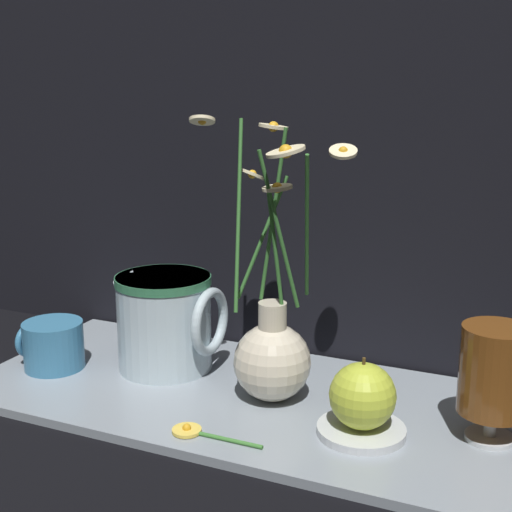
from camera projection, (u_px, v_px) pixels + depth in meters
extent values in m
plane|color=black|center=(249.00, 402.00, 0.97)|extent=(6.00, 6.00, 0.00)
cube|color=gray|center=(249.00, 398.00, 0.97)|extent=(0.77, 0.34, 0.01)
sphere|color=beige|center=(273.00, 362.00, 0.94)|extent=(0.10, 0.10, 0.10)
cylinder|color=beige|center=(273.00, 318.00, 0.93)|extent=(0.04, 0.04, 0.04)
cylinder|color=#336B2D|center=(307.00, 229.00, 0.90)|extent=(0.03, 0.09, 0.20)
cylinder|color=beige|center=(343.00, 151.00, 0.87)|extent=(0.04, 0.04, 0.02)
sphere|color=gold|center=(343.00, 151.00, 0.87)|extent=(0.01, 0.01, 0.01)
cylinder|color=#336B2D|center=(273.00, 216.00, 0.91)|extent=(0.03, 0.02, 0.22)
cylinder|color=beige|center=(273.00, 127.00, 0.90)|extent=(0.05, 0.05, 0.01)
sphere|color=gold|center=(273.00, 127.00, 0.90)|extent=(0.01, 0.01, 0.01)
cylinder|color=#336B2D|center=(262.00, 237.00, 0.94)|extent=(0.05, 0.06, 0.16)
cylinder|color=beige|center=(252.00, 174.00, 0.95)|extent=(0.05, 0.05, 0.02)
sphere|color=gold|center=(252.00, 174.00, 0.95)|extent=(0.01, 0.01, 0.01)
cylinder|color=#336B2D|center=(239.00, 214.00, 0.90)|extent=(0.04, 0.09, 0.23)
cylinder|color=beige|center=(202.00, 120.00, 0.87)|extent=(0.04, 0.04, 0.02)
sphere|color=gold|center=(202.00, 120.00, 0.87)|extent=(0.01, 0.01, 0.01)
cylinder|color=#336B2D|center=(279.00, 231.00, 0.88)|extent=(0.05, 0.04, 0.20)
cylinder|color=beige|center=(286.00, 151.00, 0.83)|extent=(0.07, 0.07, 0.02)
sphere|color=gold|center=(286.00, 151.00, 0.83)|extent=(0.02, 0.02, 0.02)
cylinder|color=#336B2D|center=(275.00, 247.00, 0.90)|extent=(0.02, 0.02, 0.15)
cylinder|color=beige|center=(277.00, 188.00, 0.87)|extent=(0.05, 0.05, 0.01)
sphere|color=gold|center=(277.00, 188.00, 0.87)|extent=(0.01, 0.01, 0.01)
cylinder|color=teal|center=(54.00, 345.00, 1.05)|extent=(0.09, 0.09, 0.07)
torus|color=teal|center=(28.00, 340.00, 1.07)|extent=(0.01, 0.05, 0.05)
cylinder|color=silver|center=(164.00, 322.00, 1.04)|extent=(0.14, 0.14, 0.14)
cylinder|color=#33724C|center=(163.00, 280.00, 1.03)|extent=(0.14, 0.14, 0.01)
torus|color=silver|center=(210.00, 322.00, 1.01)|extent=(0.01, 0.10, 0.10)
cone|color=silver|center=(129.00, 278.00, 1.05)|extent=(0.05, 0.04, 0.05)
cylinder|color=silver|center=(490.00, 436.00, 0.85)|extent=(0.06, 0.06, 0.01)
cylinder|color=silver|center=(491.00, 422.00, 0.84)|extent=(0.01, 0.01, 0.03)
cylinder|color=brown|center=(495.00, 369.00, 0.83)|extent=(0.08, 0.08, 0.10)
cylinder|color=silver|center=(361.00, 430.00, 0.86)|extent=(0.11, 0.11, 0.01)
sphere|color=#B7C638|center=(363.00, 396.00, 0.84)|extent=(0.08, 0.08, 0.08)
cylinder|color=#4C3819|center=(364.00, 361.00, 0.83)|extent=(0.00, 0.00, 0.01)
cylinder|color=#3D7A33|center=(224.00, 439.00, 0.84)|extent=(0.10, 0.01, 0.01)
cylinder|color=#EAC64C|center=(187.00, 430.00, 0.86)|extent=(0.04, 0.04, 0.00)
sphere|color=gold|center=(187.00, 428.00, 0.86)|extent=(0.01, 0.01, 0.01)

